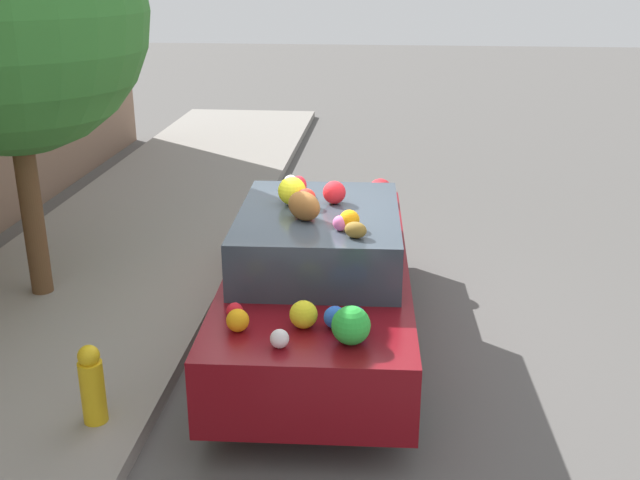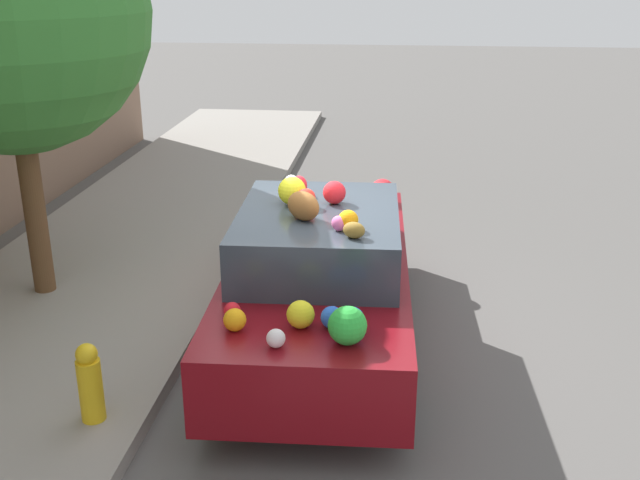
# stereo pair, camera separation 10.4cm
# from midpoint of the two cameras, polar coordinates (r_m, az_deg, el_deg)

# --- Properties ---
(ground_plane) EXTENTS (60.00, 60.00, 0.00)m
(ground_plane) POSITION_cam_midpoint_polar(r_m,az_deg,el_deg) (7.97, -0.85, -7.51)
(ground_plane) COLOR #565451
(sidewalk_curb) EXTENTS (24.00, 3.20, 0.15)m
(sidewalk_curb) POSITION_cam_midpoint_polar(r_m,az_deg,el_deg) (8.66, -18.97, -5.76)
(sidewalk_curb) COLOR gray
(sidewalk_curb) RESTS_ON ground
(street_tree) EXTENTS (2.93, 2.93, 4.58)m
(street_tree) POSITION_cam_midpoint_polar(r_m,az_deg,el_deg) (8.59, -22.41, 15.74)
(street_tree) COLOR brown
(street_tree) RESTS_ON sidewalk_curb
(fire_hydrant) EXTENTS (0.20, 0.20, 0.70)m
(fire_hydrant) POSITION_cam_midpoint_polar(r_m,az_deg,el_deg) (6.51, -16.68, -10.37)
(fire_hydrant) COLOR gold
(fire_hydrant) RESTS_ON sidewalk_curb
(art_car) EXTENTS (4.54, 1.91, 1.77)m
(art_car) POSITION_cam_midpoint_polar(r_m,az_deg,el_deg) (7.59, 0.38, -2.57)
(art_car) COLOR maroon
(art_car) RESTS_ON ground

